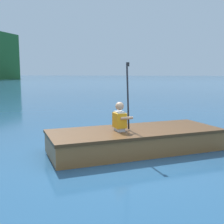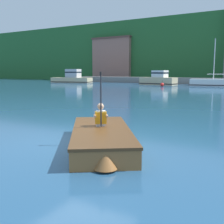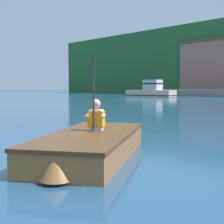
{
  "view_description": "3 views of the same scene",
  "coord_description": "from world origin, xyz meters",
  "px_view_note": "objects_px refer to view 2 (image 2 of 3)",
  "views": [
    {
      "loc": [
        -4.8,
        -1.18,
        1.62
      ],
      "look_at": [
        0.85,
        0.35,
        0.79
      ],
      "focal_mm": 45.0,
      "sensor_mm": 36.0,
      "label": 1
    },
    {
      "loc": [
        4.57,
        -5.76,
        1.84
      ],
      "look_at": [
        0.85,
        0.35,
        0.79
      ],
      "focal_mm": 45.0,
      "sensor_mm": 36.0,
      "label": 2
    },
    {
      "loc": [
        5.67,
        -3.93,
        1.27
      ],
      "look_at": [
        0.85,
        0.35,
        0.79
      ],
      "focal_mm": 55.0,
      "sensor_mm": 36.0,
      "label": 3
    }
  ],
  "objects_px": {
    "moored_boat_dock_west_end": "(72,78)",
    "moored_boat_dock_west_inner": "(216,83)",
    "person_paddler": "(101,115)",
    "moored_boat_dock_center_near": "(158,80)",
    "rowboat_foreground": "(102,137)",
    "channel_buoy": "(162,85)"
  },
  "relations": [
    {
      "from": "moored_boat_dock_west_inner",
      "to": "moored_boat_dock_center_near",
      "type": "xyz_separation_m",
      "value": [
        -7.42,
        -0.24,
        0.29
      ]
    },
    {
      "from": "moored_boat_dock_west_end",
      "to": "moored_boat_dock_west_inner",
      "type": "bearing_deg",
      "value": 1.59
    },
    {
      "from": "moored_boat_dock_center_near",
      "to": "person_paddler",
      "type": "xyz_separation_m",
      "value": [
        10.59,
        -30.1,
        0.0
      ]
    },
    {
      "from": "rowboat_foreground",
      "to": "moored_boat_dock_center_near",
      "type": "bearing_deg",
      "value": 109.59
    },
    {
      "from": "moored_boat_dock_west_end",
      "to": "channel_buoy",
      "type": "height_order",
      "value": "moored_boat_dock_west_end"
    },
    {
      "from": "person_paddler",
      "to": "channel_buoy",
      "type": "distance_m",
      "value": 27.87
    },
    {
      "from": "moored_boat_dock_center_near",
      "to": "channel_buoy",
      "type": "height_order",
      "value": "moored_boat_dock_center_near"
    },
    {
      "from": "moored_boat_dock_center_near",
      "to": "moored_boat_dock_west_end",
      "type": "bearing_deg",
      "value": -178.56
    },
    {
      "from": "moored_boat_dock_west_end",
      "to": "person_paddler",
      "type": "relative_size",
      "value": 4.99
    },
    {
      "from": "moored_boat_dock_west_inner",
      "to": "person_paddler",
      "type": "distance_m",
      "value": 30.51
    },
    {
      "from": "moored_boat_dock_west_end",
      "to": "moored_boat_dock_west_inner",
      "type": "relative_size",
      "value": 1.09
    },
    {
      "from": "moored_boat_dock_west_end",
      "to": "person_paddler",
      "type": "bearing_deg",
      "value": -49.59
    },
    {
      "from": "person_paddler",
      "to": "channel_buoy",
      "type": "xyz_separation_m",
      "value": [
        -8.64,
        26.49,
        -0.5
      ]
    },
    {
      "from": "moored_boat_dock_west_inner",
      "to": "rowboat_foreground",
      "type": "relative_size",
      "value": 1.7
    },
    {
      "from": "moored_boat_dock_west_inner",
      "to": "rowboat_foreground",
      "type": "bearing_deg",
      "value": -83.66
    },
    {
      "from": "moored_boat_dock_west_end",
      "to": "rowboat_foreground",
      "type": "relative_size",
      "value": 1.86
    },
    {
      "from": "moored_boat_dock_west_end",
      "to": "moored_boat_dock_west_inner",
      "type": "xyz_separation_m",
      "value": [
        22.14,
        0.61,
        -0.3
      ]
    },
    {
      "from": "moored_boat_dock_west_inner",
      "to": "moored_boat_dock_center_near",
      "type": "distance_m",
      "value": 7.43
    },
    {
      "from": "rowboat_foreground",
      "to": "channel_buoy",
      "type": "xyz_separation_m",
      "value": [
        -8.88,
        26.82,
        -0.03
      ]
    },
    {
      "from": "moored_boat_dock_west_inner",
      "to": "rowboat_foreground",
      "type": "height_order",
      "value": "moored_boat_dock_west_inner"
    },
    {
      "from": "moored_boat_dock_west_inner",
      "to": "channel_buoy",
      "type": "xyz_separation_m",
      "value": [
        -5.47,
        -3.85,
        -0.2
      ]
    },
    {
      "from": "moored_boat_dock_west_end",
      "to": "moored_boat_dock_center_near",
      "type": "bearing_deg",
      "value": 1.44
    }
  ]
}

